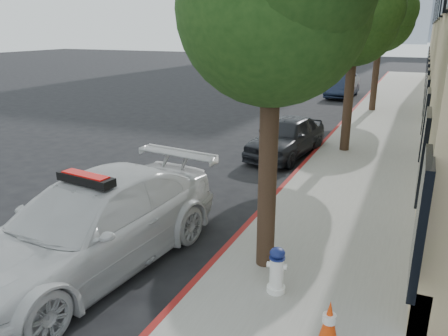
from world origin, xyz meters
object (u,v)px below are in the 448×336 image
object	(u,v)px
police_car	(91,226)
traffic_cone	(328,328)
parked_car_mid	(286,136)
fire_hydrant	(277,270)
parked_car_far	(343,86)

from	to	relation	value
police_car	traffic_cone	bearing A→B (deg)	-2.60
parked_car_mid	traffic_cone	xyz separation A→B (m)	(3.11, -8.76, -0.12)
fire_hydrant	traffic_cone	distance (m)	1.42
police_car	fire_hydrant	world-z (taller)	police_car
fire_hydrant	traffic_cone	size ratio (longest dim) A/B	0.98
police_car	traffic_cone	xyz separation A→B (m)	(4.19, -0.68, -0.26)
fire_hydrant	parked_car_mid	bearing A→B (deg)	97.80
police_car	fire_hydrant	size ratio (longest dim) A/B	7.59
parked_car_mid	traffic_cone	world-z (taller)	parked_car_mid
police_car	parked_car_mid	world-z (taller)	police_car
traffic_cone	parked_car_far	bearing A→B (deg)	99.24
parked_car_far	fire_hydrant	bearing A→B (deg)	-82.11
police_car	parked_car_mid	bearing A→B (deg)	89.03
police_car	parked_car_far	distance (m)	21.70
parked_car_far	traffic_cone	world-z (taller)	parked_car_far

